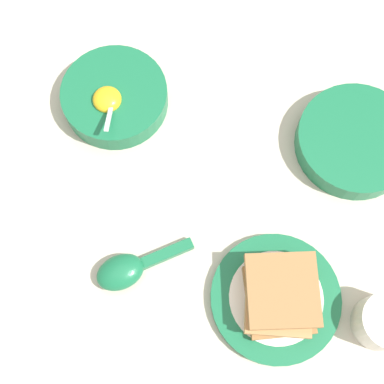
{
  "coord_description": "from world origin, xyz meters",
  "views": [
    {
      "loc": [
        -0.0,
        -0.25,
        0.8
      ],
      "look_at": [
        -0.07,
        0.0,
        0.02
      ],
      "focal_mm": 50.0,
      "sensor_mm": 36.0,
      "label": 1
    }
  ],
  "objects_px": {
    "egg_bowl": "(116,97)",
    "congee_bowl": "(357,141)",
    "toast_plate": "(277,299)",
    "toast_sandwich": "(281,296)",
    "soup_spoon": "(128,270)"
  },
  "relations": [
    {
      "from": "egg_bowl",
      "to": "congee_bowl",
      "type": "relative_size",
      "value": 0.92
    },
    {
      "from": "toast_plate",
      "to": "toast_sandwich",
      "type": "xyz_separation_m",
      "value": [
        0.0,
        -0.0,
        0.03
      ]
    },
    {
      "from": "soup_spoon",
      "to": "congee_bowl",
      "type": "distance_m",
      "value": 0.41
    },
    {
      "from": "toast_plate",
      "to": "congee_bowl",
      "type": "xyz_separation_m",
      "value": [
        0.07,
        0.27,
        0.01
      ]
    },
    {
      "from": "toast_plate",
      "to": "soup_spoon",
      "type": "relative_size",
      "value": 1.37
    },
    {
      "from": "egg_bowl",
      "to": "soup_spoon",
      "type": "xyz_separation_m",
      "value": [
        0.1,
        -0.26,
        -0.01
      ]
    },
    {
      "from": "toast_sandwich",
      "to": "toast_plate",
      "type": "bearing_deg",
      "value": 155.78
    },
    {
      "from": "toast_sandwich",
      "to": "congee_bowl",
      "type": "xyz_separation_m",
      "value": [
        0.07,
        0.27,
        -0.02
      ]
    },
    {
      "from": "egg_bowl",
      "to": "congee_bowl",
      "type": "bearing_deg",
      "value": 4.12
    },
    {
      "from": "toast_plate",
      "to": "soup_spoon",
      "type": "xyz_separation_m",
      "value": [
        -0.22,
        -0.02,
        0.01
      ]
    },
    {
      "from": "egg_bowl",
      "to": "toast_sandwich",
      "type": "relative_size",
      "value": 1.25
    },
    {
      "from": "toast_plate",
      "to": "congee_bowl",
      "type": "distance_m",
      "value": 0.28
    },
    {
      "from": "toast_sandwich",
      "to": "congee_bowl",
      "type": "relative_size",
      "value": 0.74
    },
    {
      "from": "toast_plate",
      "to": "congee_bowl",
      "type": "relative_size",
      "value": 1.02
    },
    {
      "from": "egg_bowl",
      "to": "congee_bowl",
      "type": "xyz_separation_m",
      "value": [
        0.39,
        0.03,
        -0.0
      ]
    }
  ]
}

